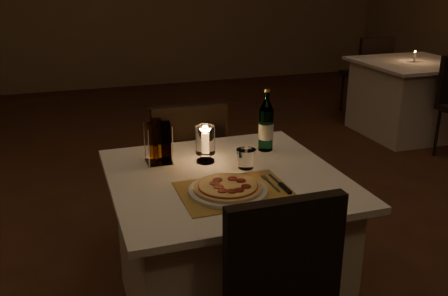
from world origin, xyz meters
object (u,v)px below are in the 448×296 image
object	(u,v)px
chair_far	(186,160)
water_bottle	(266,126)
plate	(228,191)
pizza	(228,187)
tumbler	(246,159)
neighbor_table_right	(409,98)
hurricane_candle	(205,141)
main_table	(225,248)

from	to	relation	value
chair_far	water_bottle	xyz separation A→B (m)	(0.29, -0.47, 0.32)
plate	pizza	xyz separation A→B (m)	(0.00, -0.00, 0.02)
tumbler	neighbor_table_right	xyz separation A→B (m)	(2.55, 2.06, -0.41)
pizza	neighbor_table_right	size ratio (longest dim) A/B	0.28
water_bottle	plate	bearing A→B (deg)	-129.00
hurricane_candle	main_table	bearing A→B (deg)	-78.35
plate	water_bottle	size ratio (longest dim) A/B	1.04
chair_far	pizza	world-z (taller)	chair_far
plate	water_bottle	xyz separation A→B (m)	(0.34, 0.43, 0.11)
plate	neighbor_table_right	xyz separation A→B (m)	(2.72, 2.29, -0.38)
hurricane_candle	pizza	bearing A→B (deg)	-92.00
pizza	plate	bearing A→B (deg)	103.53
chair_far	hurricane_candle	bearing A→B (deg)	-94.00
main_table	water_bottle	distance (m)	0.62
neighbor_table_right	main_table	bearing A→B (deg)	-141.59
plate	neighbor_table_right	world-z (taller)	plate
chair_far	plate	distance (m)	0.92
tumbler	hurricane_candle	world-z (taller)	hurricane_candle
tumbler	chair_far	bearing A→B (deg)	99.92
neighbor_table_right	chair_far	bearing A→B (deg)	-152.29
hurricane_candle	tumbler	bearing A→B (deg)	-40.36
neighbor_table_right	plate	bearing A→B (deg)	-139.81
pizza	tumbler	bearing A→B (deg)	54.32
main_table	tumbler	size ratio (longest dim) A/B	11.16
main_table	pizza	bearing A→B (deg)	-105.47
tumbler	hurricane_candle	size ratio (longest dim) A/B	0.51
chair_far	tumbler	size ratio (longest dim) A/B	10.05
main_table	plate	distance (m)	0.42
chair_far	hurricane_candle	size ratio (longest dim) A/B	5.11
main_table	chair_far	distance (m)	0.74
plate	main_table	bearing A→B (deg)	74.48
tumbler	neighbor_table_right	distance (m)	3.31
main_table	neighbor_table_right	distance (m)	3.40
chair_far	hurricane_candle	distance (m)	0.61
water_bottle	hurricane_candle	size ratio (longest dim) A/B	1.75
main_table	chair_far	size ratio (longest dim) A/B	1.11
main_table	pizza	xyz separation A→B (m)	(-0.05, -0.18, 0.39)
water_bottle	neighbor_table_right	world-z (taller)	water_bottle
main_table	plate	bearing A→B (deg)	-105.52
tumbler	main_table	bearing A→B (deg)	-156.37
chair_far	neighbor_table_right	size ratio (longest dim) A/B	0.90
chair_far	tumbler	distance (m)	0.71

